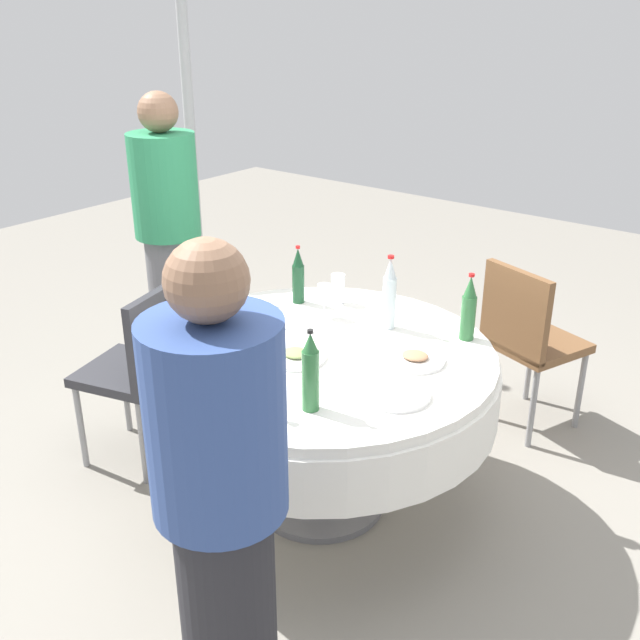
# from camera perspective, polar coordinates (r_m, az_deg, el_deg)

# --- Properties ---
(ground_plane) EXTENTS (10.00, 10.00, 0.00)m
(ground_plane) POSITION_cam_1_polar(r_m,az_deg,el_deg) (3.30, 0.00, -13.98)
(ground_plane) COLOR gray
(dining_table) EXTENTS (1.43, 1.43, 0.74)m
(dining_table) POSITION_cam_1_polar(r_m,az_deg,el_deg) (2.98, 0.00, -4.92)
(dining_table) COLOR white
(dining_table) RESTS_ON ground_plane
(bottle_dark_green_left) EXTENTS (0.06, 0.06, 0.27)m
(bottle_dark_green_left) POSITION_cam_1_polar(r_m,az_deg,el_deg) (3.33, -1.71, 3.41)
(bottle_dark_green_left) COLOR #194728
(bottle_dark_green_left) RESTS_ON dining_table
(bottle_green_south) EXTENTS (0.06, 0.06, 0.27)m
(bottle_green_south) POSITION_cam_1_polar(r_m,az_deg,el_deg) (2.47, -6.42, -4.28)
(bottle_green_south) COLOR #2D6B38
(bottle_green_south) RESTS_ON dining_table
(bottle_amber_west) EXTENTS (0.06, 0.06, 0.25)m
(bottle_amber_west) POSITION_cam_1_polar(r_m,az_deg,el_deg) (3.16, -6.45, 1.92)
(bottle_amber_west) COLOR #8C5619
(bottle_amber_west) RESTS_ON dining_table
(bottle_green_rear) EXTENTS (0.06, 0.06, 0.28)m
(bottle_green_rear) POSITION_cam_1_polar(r_m,az_deg,el_deg) (3.02, 11.53, 0.83)
(bottle_green_rear) COLOR #2D6B38
(bottle_green_rear) RESTS_ON dining_table
(bottle_clear_mid) EXTENTS (0.06, 0.06, 0.32)m
(bottle_clear_mid) POSITION_cam_1_polar(r_m,az_deg,el_deg) (3.07, 5.44, 1.99)
(bottle_clear_mid) COLOR silver
(bottle_clear_mid) RESTS_ON dining_table
(bottle_green_right) EXTENTS (0.06, 0.06, 0.30)m
(bottle_green_right) POSITION_cam_1_polar(r_m,az_deg,el_deg) (2.44, -0.75, -4.16)
(bottle_green_right) COLOR #2D6B38
(bottle_green_right) RESTS_ON dining_table
(wine_glass_rear) EXTENTS (0.06, 0.06, 0.14)m
(wine_glass_rear) POSITION_cam_1_polar(r_m,az_deg,el_deg) (3.33, 1.41, 2.94)
(wine_glass_rear) COLOR white
(wine_glass_rear) RESTS_ON dining_table
(wine_glass_mid) EXTENTS (0.06, 0.06, 0.15)m
(wine_glass_mid) POSITION_cam_1_polar(r_m,az_deg,el_deg) (3.18, 0.33, 2.11)
(wine_glass_mid) COLOR white
(wine_glass_mid) RESTS_ON dining_table
(wine_glass_right) EXTENTS (0.07, 0.07, 0.14)m
(wine_glass_right) POSITION_cam_1_polar(r_m,az_deg,el_deg) (2.76, -9.36, -1.92)
(wine_glass_right) COLOR white
(wine_glass_right) RESTS_ON dining_table
(plate_inner) EXTENTS (0.24, 0.24, 0.04)m
(plate_inner) POSITION_cam_1_polar(r_m,az_deg,el_deg) (2.84, -1.90, -2.83)
(plate_inner) COLOR white
(plate_inner) RESTS_ON dining_table
(plate_near) EXTENTS (0.24, 0.24, 0.02)m
(plate_near) POSITION_cam_1_polar(r_m,az_deg,el_deg) (2.59, 5.95, -5.79)
(plate_near) COLOR white
(plate_near) RESTS_ON dining_table
(plate_outer) EXTENTS (0.23, 0.23, 0.04)m
(plate_outer) POSITION_cam_1_polar(r_m,az_deg,el_deg) (2.84, 7.43, -3.02)
(plate_outer) COLOR white
(plate_outer) RESTS_ON dining_table
(spoon_south) EXTENTS (0.09, 0.17, 0.00)m
(spoon_south) POSITION_cam_1_polar(r_m,az_deg,el_deg) (3.30, -4.00, 0.91)
(spoon_south) COLOR silver
(spoon_south) RESTS_ON dining_table
(fork_west) EXTENTS (0.10, 0.17, 0.00)m
(fork_west) POSITION_cam_1_polar(r_m,az_deg,el_deg) (3.00, -5.60, -1.60)
(fork_west) COLOR silver
(fork_west) RESTS_ON dining_table
(knife_rear) EXTENTS (0.18, 0.06, 0.00)m
(knife_rear) POSITION_cam_1_polar(r_m,az_deg,el_deg) (3.08, -2.05, -0.80)
(knife_rear) COLOR silver
(knife_rear) RESTS_ON dining_table
(person_left) EXTENTS (0.34, 0.34, 1.62)m
(person_left) POSITION_cam_1_polar(r_m,az_deg,el_deg) (3.92, -11.69, 5.83)
(person_left) COLOR slate
(person_left) RESTS_ON ground_plane
(person_south) EXTENTS (0.34, 0.34, 1.56)m
(person_south) POSITION_cam_1_polar(r_m,az_deg,el_deg) (1.93, -7.62, -15.23)
(person_south) COLOR #26262B
(person_south) RESTS_ON ground_plane
(chair_right) EXTENTS (0.49, 0.49, 0.87)m
(chair_right) POSITION_cam_1_polar(r_m,az_deg,el_deg) (3.41, -13.79, -3.18)
(chair_right) COLOR #2D2D33
(chair_right) RESTS_ON ground_plane
(chair_east) EXTENTS (0.51, 0.51, 0.87)m
(chair_east) POSITION_cam_1_polar(r_m,az_deg,el_deg) (3.72, 15.85, -1.08)
(chair_east) COLOR brown
(chair_east) RESTS_ON ground_plane
(tent_pole_main) EXTENTS (0.07, 0.07, 2.63)m
(tent_pole_main) POSITION_cam_1_polar(r_m,az_deg,el_deg) (4.86, -10.17, 15.04)
(tent_pole_main) COLOR #B2B5B7
(tent_pole_main) RESTS_ON ground_plane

